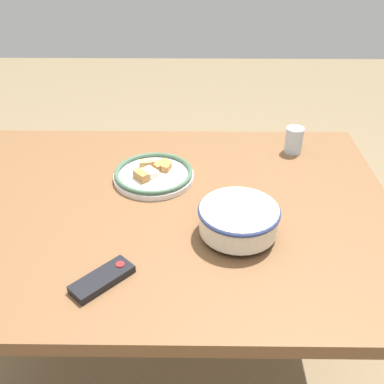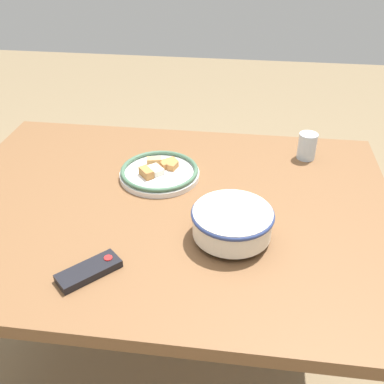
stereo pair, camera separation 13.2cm
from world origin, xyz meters
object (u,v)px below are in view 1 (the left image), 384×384
noodle_bowl (239,219)px  drinking_glass (294,140)px  food_plate (154,174)px  tv_remote (102,279)px

noodle_bowl → drinking_glass: (-0.23, -0.48, -0.01)m
food_plate → drinking_glass: size_ratio=2.81×
noodle_bowl → food_plate: noodle_bowl is taller
noodle_bowl → food_plate: size_ratio=0.84×
noodle_bowl → drinking_glass: size_ratio=2.37×
tv_remote → noodle_bowl: bearing=72.8°
noodle_bowl → food_plate: (0.25, -0.28, -0.04)m
food_plate → tv_remote: (0.08, 0.47, -0.01)m
food_plate → drinking_glass: (-0.49, -0.19, 0.03)m
noodle_bowl → tv_remote: 0.39m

